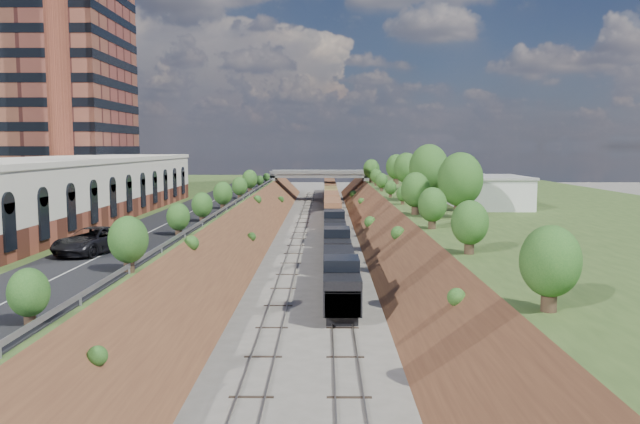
% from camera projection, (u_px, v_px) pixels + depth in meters
% --- Properties ---
extents(ground, '(400.00, 400.00, 0.00)m').
position_uv_depth(ground, '(301.00, 394.00, 33.53)').
color(ground, '#6B665B').
rests_on(ground, ground).
extents(platform_left, '(44.00, 180.00, 5.00)m').
position_uv_depth(platform_left, '(96.00, 219.00, 93.19)').
color(platform_left, '#365021').
rests_on(platform_left, ground).
extents(platform_right, '(44.00, 180.00, 5.00)m').
position_uv_depth(platform_right, '(538.00, 219.00, 92.68)').
color(platform_right, '#365021').
rests_on(platform_right, ground).
extents(embankment_left, '(10.00, 180.00, 10.00)m').
position_uv_depth(embankment_left, '(243.00, 235.00, 93.28)').
color(embankment_left, brown).
rests_on(embankment_left, ground).
extents(embankment_right, '(10.00, 180.00, 10.00)m').
position_uv_depth(embankment_right, '(390.00, 236.00, 93.11)').
color(embankment_right, brown).
rests_on(embankment_right, ground).
extents(rail_left_track, '(1.58, 180.00, 0.18)m').
position_uv_depth(rail_left_track, '(299.00, 235.00, 93.21)').
color(rail_left_track, gray).
rests_on(rail_left_track, ground).
extents(rail_right_track, '(1.58, 180.00, 0.18)m').
position_uv_depth(rail_right_track, '(333.00, 235.00, 93.17)').
color(rail_right_track, gray).
rests_on(rail_right_track, ground).
extents(road, '(8.00, 180.00, 0.10)m').
position_uv_depth(road, '(212.00, 202.00, 92.79)').
color(road, black).
rests_on(road, platform_left).
extents(guardrail, '(0.10, 171.00, 0.70)m').
position_uv_depth(guardrail, '(239.00, 199.00, 92.51)').
color(guardrail, '#99999E').
rests_on(guardrail, platform_left).
extents(commercial_building, '(14.30, 62.30, 7.00)m').
position_uv_depth(commercial_building, '(67.00, 189.00, 70.64)').
color(commercial_building, brown).
rests_on(commercial_building, platform_left).
extents(highrise_tower, '(22.00, 22.00, 53.90)m').
position_uv_depth(highrise_tower, '(49.00, 26.00, 102.03)').
color(highrise_tower, brown).
rests_on(highrise_tower, platform_left).
extents(smokestack, '(3.20, 3.20, 40.00)m').
position_uv_depth(smokestack, '(58.00, 62.00, 86.88)').
color(smokestack, brown).
rests_on(smokestack, platform_left).
extents(overpass, '(24.50, 8.30, 7.40)m').
position_uv_depth(overpass, '(320.00, 180.00, 154.34)').
color(overpass, gray).
rests_on(overpass, ground).
extents(white_building_near, '(9.00, 12.00, 4.00)m').
position_uv_depth(white_building_near, '(489.00, 193.00, 84.33)').
color(white_building_near, silver).
rests_on(white_building_near, platform_right).
extents(white_building_far, '(8.00, 10.00, 3.60)m').
position_uv_depth(white_building_far, '(452.00, 185.00, 106.23)').
color(white_building_far, silver).
rests_on(white_building_far, platform_right).
extents(tree_right_large, '(5.25, 5.25, 7.61)m').
position_uv_depth(tree_right_large, '(460.00, 180.00, 72.19)').
color(tree_right_large, '#473323').
rests_on(tree_right_large, platform_right).
extents(tree_left_crest, '(2.45, 2.45, 3.55)m').
position_uv_depth(tree_left_crest, '(170.00, 220.00, 52.77)').
color(tree_left_crest, '#473323').
rests_on(tree_left_crest, platform_left).
extents(freight_train, '(2.85, 145.59, 4.55)m').
position_uv_depth(freight_train, '(332.00, 203.00, 120.10)').
color(freight_train, black).
rests_on(freight_train, ground).
extents(suv, '(5.13, 7.72, 1.97)m').
position_uv_depth(suv, '(93.00, 240.00, 47.74)').
color(suv, black).
rests_on(suv, road).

